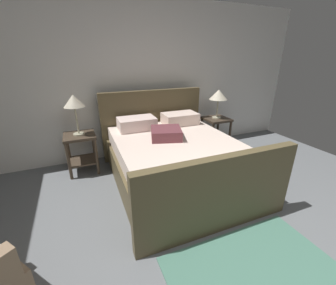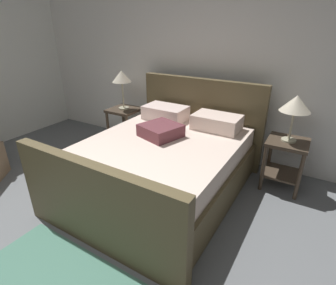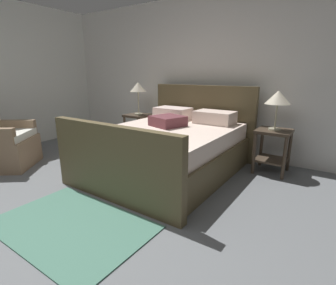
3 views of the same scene
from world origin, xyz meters
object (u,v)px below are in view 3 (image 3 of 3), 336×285
(nightstand_left, at_px, (139,125))
(armchair, at_px, (1,144))
(bed, at_px, (170,147))
(table_lamp_right, at_px, (278,98))
(table_lamp_left, at_px, (138,88))
(nightstand_right, at_px, (273,144))

(nightstand_left, relative_size, armchair, 0.59)
(armchair, bearing_deg, bed, 29.34)
(table_lamp_right, bearing_deg, table_lamp_left, 179.09)
(table_lamp_right, distance_m, nightstand_left, 2.46)
(table_lamp_right, bearing_deg, bed, -147.89)
(nightstand_right, bearing_deg, nightstand_left, 179.09)
(armchair, bearing_deg, table_lamp_left, 64.68)
(bed, distance_m, armchair, 2.45)
(nightstand_right, distance_m, table_lamp_left, 2.48)
(nightstand_left, xyz_separation_m, table_lamp_left, (-0.00, 0.00, 0.67))
(nightstand_left, height_order, table_lamp_left, table_lamp_left)
(bed, bearing_deg, table_lamp_left, 146.59)
(nightstand_right, bearing_deg, table_lamp_left, 179.09)
(nightstand_right, height_order, table_lamp_left, table_lamp_left)
(nightstand_right, height_order, armchair, armchair)
(bed, height_order, table_lamp_right, bed)
(nightstand_right, bearing_deg, table_lamp_right, 63.43)
(table_lamp_right, relative_size, table_lamp_left, 0.90)
(nightstand_left, distance_m, table_lamp_left, 0.67)
(bed, xyz_separation_m, armchair, (-2.13, -1.20, -0.00))
(bed, relative_size, armchair, 2.12)
(bed, relative_size, table_lamp_left, 3.72)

